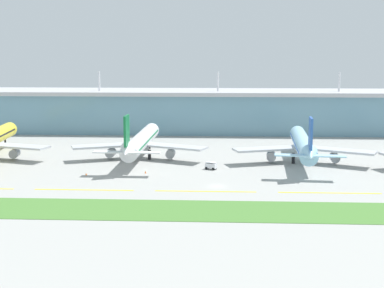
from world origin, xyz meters
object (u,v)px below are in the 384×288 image
baggage_cart (211,166)px  safety_cone_nose_front (86,174)px  safety_cone_left_wingtip (145,172)px  airliner_near_middle (141,141)px  airliner_far_middle (303,145)px

baggage_cart → safety_cone_nose_front: baggage_cart is taller
baggage_cart → safety_cone_left_wingtip: size_ratio=5.75×
airliner_near_middle → safety_cone_left_wingtip: bearing=-78.7°
safety_cone_left_wingtip → safety_cone_nose_front: 18.60m
airliner_near_middle → safety_cone_nose_front: 30.71m
safety_cone_nose_front → safety_cone_left_wingtip: bearing=10.8°
airliner_near_middle → safety_cone_left_wingtip: size_ratio=90.46×
airliner_near_middle → safety_cone_nose_front: airliner_near_middle is taller
airliner_far_middle → baggage_cart: size_ratio=15.13×
airliner_near_middle → baggage_cart: size_ratio=15.74×
safety_cone_left_wingtip → safety_cone_nose_front: same height
airliner_near_middle → airliner_far_middle: (57.00, -4.21, -0.00)m
airliner_far_middle → baggage_cart: 34.38m
safety_cone_left_wingtip → airliner_far_middle: bearing=20.1°
safety_cone_left_wingtip → airliner_near_middle: bearing=101.3°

